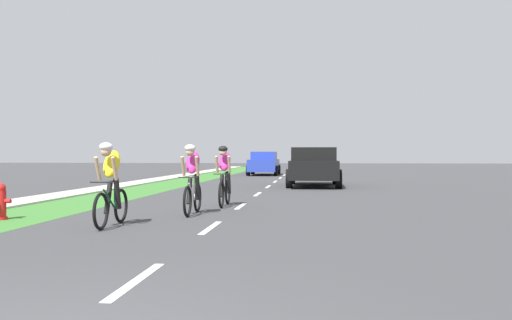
% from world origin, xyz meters
% --- Properties ---
extents(ground_plane, '(120.00, 120.00, 0.00)m').
position_xyz_m(ground_plane, '(0.00, 20.00, 0.00)').
color(ground_plane, '#38383A').
extents(grass_verge, '(2.22, 70.00, 0.01)m').
position_xyz_m(grass_verge, '(-4.58, 20.00, 0.00)').
color(grass_verge, '#38722D').
rests_on(grass_verge, ground_plane).
extents(sidewalk_concrete, '(1.23, 70.00, 0.10)m').
position_xyz_m(sidewalk_concrete, '(-6.30, 20.00, 0.00)').
color(sidewalk_concrete, '#B2ADA3').
rests_on(sidewalk_concrete, ground_plane).
extents(lane_markings_center, '(0.12, 53.49, 0.01)m').
position_xyz_m(lane_markings_center, '(0.00, 24.00, 0.00)').
color(lane_markings_center, white).
rests_on(lane_markings_center, ground_plane).
extents(fire_hydrant_red, '(0.44, 0.38, 0.76)m').
position_xyz_m(fire_hydrant_red, '(-4.58, 7.54, 0.37)').
color(fire_hydrant_red, red).
rests_on(fire_hydrant_red, ground_plane).
extents(cyclist_lead, '(0.42, 1.72, 1.58)m').
position_xyz_m(cyclist_lead, '(-1.90, 6.74, 0.81)').
color(cyclist_lead, black).
rests_on(cyclist_lead, ground_plane).
extents(cyclist_trailing, '(0.42, 1.72, 1.58)m').
position_xyz_m(cyclist_trailing, '(-0.83, 8.93, 0.81)').
color(cyclist_trailing, black).
rests_on(cyclist_trailing, ground_plane).
extents(cyclist_distant, '(0.42, 1.72, 1.58)m').
position_xyz_m(cyclist_distant, '(-0.43, 10.98, 0.81)').
color(cyclist_distant, black).
rests_on(cyclist_distant, ground_plane).
extents(pickup_black, '(2.22, 5.10, 1.64)m').
position_xyz_m(pickup_black, '(1.90, 20.28, 0.83)').
color(pickup_black, black).
rests_on(pickup_black, ground_plane).
extents(sedan_blue, '(1.98, 4.30, 1.52)m').
position_xyz_m(sedan_blue, '(-1.33, 32.56, 0.77)').
color(sedan_blue, '#23389E').
rests_on(sedan_blue, ground_plane).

